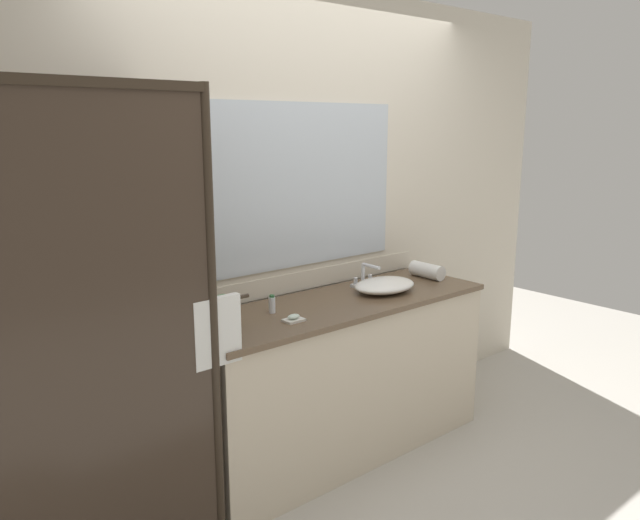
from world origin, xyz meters
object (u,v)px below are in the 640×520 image
object	(u,v)px
amenity_bottle_body_wash	(216,326)
soap_dish	(294,319)
rolled_towel_near_edge	(427,271)
potted_plant	(224,308)
sink_basin	(385,285)
amenity_bottle_lotion	(272,304)
faucet	(364,278)

from	to	relation	value
amenity_bottle_body_wash	soap_dish	bearing A→B (deg)	-7.86
rolled_towel_near_edge	potted_plant	bearing A→B (deg)	179.15
sink_basin	amenity_bottle_lotion	world-z (taller)	amenity_bottle_lotion
amenity_bottle_lotion	amenity_bottle_body_wash	world-z (taller)	amenity_bottle_body_wash
faucet	rolled_towel_near_edge	distance (m)	0.45
soap_dish	amenity_bottle_lotion	size ratio (longest dim) A/B	1.07
faucet	potted_plant	size ratio (longest dim) A/B	1.15
sink_basin	potted_plant	distance (m)	1.02
sink_basin	soap_dish	bearing A→B (deg)	-172.36
faucet	rolled_towel_near_edge	size ratio (longest dim) A/B	0.75
rolled_towel_near_edge	soap_dish	bearing A→B (deg)	-172.41
potted_plant	amenity_bottle_lotion	xyz separation A→B (m)	(0.29, 0.00, -0.04)
potted_plant	soap_dish	xyz separation A→B (m)	(0.28, -0.18, -0.07)
soap_dish	faucet	bearing A→B (deg)	19.87
soap_dish	amenity_bottle_body_wash	distance (m)	0.40
potted_plant	soap_dish	distance (m)	0.34
faucet	amenity_bottle_body_wash	world-z (taller)	faucet
amenity_bottle_lotion	amenity_bottle_body_wash	distance (m)	0.42
faucet	amenity_bottle_lotion	bearing A→B (deg)	-173.53
amenity_bottle_lotion	faucet	bearing A→B (deg)	6.47
soap_dish	amenity_bottle_body_wash	bearing A→B (deg)	172.14
sink_basin	amenity_bottle_lotion	bearing A→B (deg)	173.48
faucet	amenity_bottle_lotion	size ratio (longest dim) A/B	1.82
sink_basin	rolled_towel_near_edge	distance (m)	0.44
potted_plant	amenity_bottle_lotion	world-z (taller)	potted_plant
faucet	sink_basin	bearing A→B (deg)	-90.00
amenity_bottle_body_wash	rolled_towel_near_edge	xyz separation A→B (m)	(1.58, 0.10, -0.00)
soap_dish	amenity_bottle_body_wash	size ratio (longest dim) A/B	0.98
sink_basin	amenity_bottle_lotion	xyz separation A→B (m)	(-0.74, 0.08, 0.01)
sink_basin	faucet	world-z (taller)	faucet
rolled_towel_near_edge	sink_basin	bearing A→B (deg)	-172.51
faucet	soap_dish	xyz separation A→B (m)	(-0.74, -0.27, -0.03)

